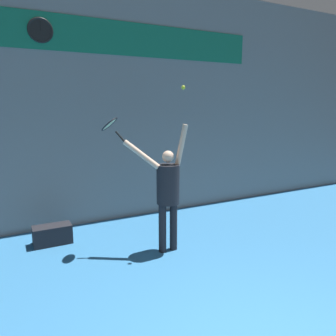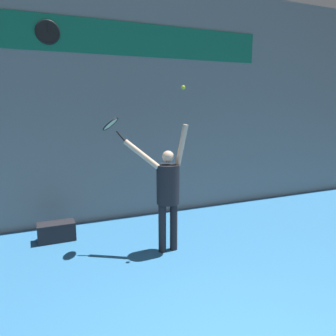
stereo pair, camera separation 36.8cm
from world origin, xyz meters
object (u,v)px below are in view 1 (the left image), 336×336
scoreboard_clock (40,30)px  water_bottle (37,236)px  tennis_racket (110,125)px  tennis_player (168,189)px  tennis_ball (183,87)px  equipment_bag (52,235)px

scoreboard_clock → water_bottle: bearing=-123.3°
scoreboard_clock → tennis_racket: scoreboard_clock is taller
scoreboard_clock → tennis_racket: (0.80, -1.45, -1.66)m
tennis_player → tennis_ball: size_ratio=33.71×
tennis_racket → water_bottle: bearing=142.9°
tennis_ball → water_bottle: bearing=146.0°
tennis_ball → tennis_player: bearing=153.5°
tennis_player → tennis_racket: 1.41m
scoreboard_clock → tennis_ball: size_ratio=7.01×
tennis_ball → scoreboard_clock: bearing=131.8°
equipment_bag → water_bottle: bearing=144.5°
scoreboard_clock → equipment_bag: bearing=-99.5°
scoreboard_clock → tennis_player: size_ratio=0.21×
tennis_racket → equipment_bag: (-0.93, 0.71, -1.98)m
tennis_player → water_bottle: bearing=145.3°
water_bottle → tennis_racket: bearing=-37.1°
tennis_racket → tennis_ball: tennis_ball is taller
water_bottle → equipment_bag: 0.31m
water_bottle → equipment_bag: bearing=-35.5°
tennis_racket → tennis_player: bearing=-31.1°
scoreboard_clock → equipment_bag: (-0.12, -0.74, -3.63)m
water_bottle → equipment_bag: size_ratio=0.41×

